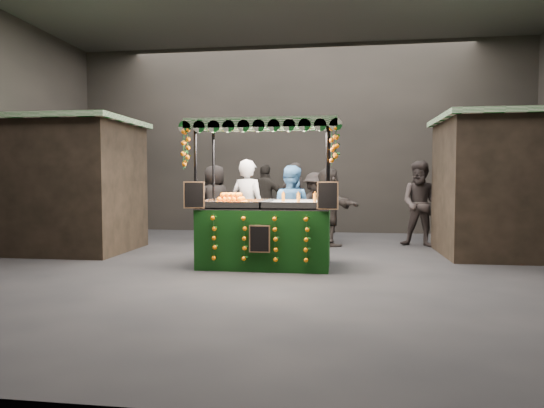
# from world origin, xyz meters

# --- Properties ---
(ground) EXTENTS (12.00, 12.00, 0.00)m
(ground) POSITION_xyz_m (0.00, 0.00, 0.00)
(ground) COLOR black
(ground) RESTS_ON ground
(market_hall) EXTENTS (12.10, 10.10, 5.05)m
(market_hall) POSITION_xyz_m (0.00, 0.00, 3.38)
(market_hall) COLOR black
(market_hall) RESTS_ON ground
(neighbour_stall_left) EXTENTS (3.00, 2.20, 2.60)m
(neighbour_stall_left) POSITION_xyz_m (-4.40, 1.00, 1.31)
(neighbour_stall_left) COLOR black
(neighbour_stall_left) RESTS_ON ground
(neighbour_stall_right) EXTENTS (3.00, 2.20, 2.60)m
(neighbour_stall_right) POSITION_xyz_m (4.40, 1.50, 1.31)
(neighbour_stall_right) COLOR black
(neighbour_stall_right) RESTS_ON ground
(juice_stall) EXTENTS (2.42, 1.42, 2.34)m
(juice_stall) POSITION_xyz_m (-0.10, -0.14, 0.73)
(juice_stall) COLOR black
(juice_stall) RESTS_ON ground
(vendor_grey) EXTENTS (0.75, 0.61, 1.78)m
(vendor_grey) POSITION_xyz_m (-0.57, 0.77, 0.89)
(vendor_grey) COLOR gray
(vendor_grey) RESTS_ON ground
(vendor_blue) EXTENTS (0.92, 0.78, 1.67)m
(vendor_blue) POSITION_xyz_m (0.19, 0.98, 0.84)
(vendor_blue) COLOR #284F80
(vendor_blue) RESTS_ON ground
(shopper_0) EXTENTS (0.67, 0.49, 1.71)m
(shopper_0) POSITION_xyz_m (-4.38, 2.62, 0.86)
(shopper_0) COLOR #2E2725
(shopper_0) RESTS_ON ground
(shopper_1) EXTENTS (1.05, 0.93, 1.81)m
(shopper_1) POSITION_xyz_m (2.81, 2.54, 0.90)
(shopper_1) COLOR #2B2423
(shopper_1) RESTS_ON ground
(shopper_2) EXTENTS (1.13, 0.71, 1.80)m
(shopper_2) POSITION_xyz_m (-0.73, 4.03, 0.90)
(shopper_2) COLOR black
(shopper_2) RESTS_ON ground
(shopper_3) EXTENTS (1.04, 1.17, 1.57)m
(shopper_3) POSITION_xyz_m (0.55, 3.10, 0.79)
(shopper_3) COLOR black
(shopper_3) RESTS_ON ground
(shopper_4) EXTENTS (1.00, 1.00, 1.75)m
(shopper_4) POSITION_xyz_m (-1.78, 3.01, 0.88)
(shopper_4) COLOR black
(shopper_4) RESTS_ON ground
(shopper_5) EXTENTS (1.31, 1.55, 1.67)m
(shopper_5) POSITION_xyz_m (0.87, 2.45, 0.84)
(shopper_5) COLOR #292321
(shopper_5) RESTS_ON ground
(shopper_6) EXTENTS (0.52, 0.67, 1.64)m
(shopper_6) POSITION_xyz_m (-0.10, 3.67, 0.82)
(shopper_6) COLOR #2B2423
(shopper_6) RESTS_ON ground
(shopper_7) EXTENTS (0.81, 0.74, 1.85)m
(shopper_7) POSITION_xyz_m (-0.08, 4.60, 0.92)
(shopper_7) COLOR #282321
(shopper_7) RESTS_ON ground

